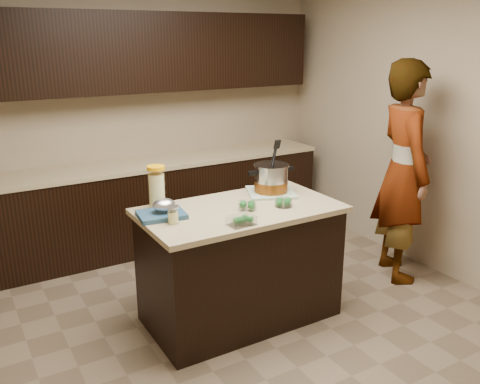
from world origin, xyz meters
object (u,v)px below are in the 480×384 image
object	(u,v)px
stock_pot	(271,180)
person	(403,172)
lemonade_pitcher	(157,189)
island	(240,263)

from	to	relation	value
stock_pot	person	distance (m)	1.25
stock_pot	lemonade_pitcher	world-z (taller)	stock_pot
island	lemonade_pitcher	distance (m)	0.84
stock_pot	lemonade_pitcher	xyz separation A→B (m)	(-0.91, 0.12, 0.03)
island	person	xyz separation A→B (m)	(1.61, -0.07, 0.51)
lemonade_pitcher	person	world-z (taller)	person
island	stock_pot	distance (m)	0.70
person	stock_pot	bearing A→B (deg)	103.15
lemonade_pitcher	island	bearing A→B (deg)	-29.37
stock_pot	lemonade_pitcher	distance (m)	0.92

